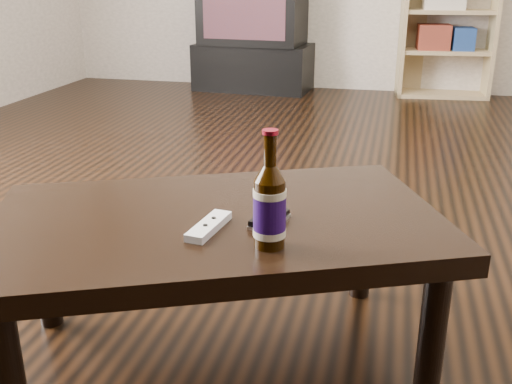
% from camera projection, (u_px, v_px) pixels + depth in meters
% --- Properties ---
extents(floor, '(5.00, 6.00, 0.01)m').
position_uv_depth(floor, '(285.00, 224.00, 2.46)').
color(floor, black).
rests_on(floor, ground).
extents(tv_stand, '(0.99, 0.55, 0.38)m').
position_uv_depth(tv_stand, '(253.00, 67.00, 5.11)').
color(tv_stand, black).
rests_on(tv_stand, floor).
extents(tv, '(0.86, 0.57, 0.62)m').
position_uv_depth(tv, '(253.00, 5.00, 4.93)').
color(tv, black).
rests_on(tv, tv_stand).
extents(bookshelf, '(0.74, 0.39, 1.33)m').
position_uv_depth(bookshelf, '(448.00, 8.00, 4.70)').
color(bookshelf, '#9D7A5C').
rests_on(bookshelf, floor).
extents(coffee_table, '(1.26, 1.02, 0.41)m').
position_uv_depth(coffee_table, '(219.00, 235.00, 1.49)').
color(coffee_table, black).
rests_on(coffee_table, floor).
extents(beer_bottle, '(0.07, 0.07, 0.26)m').
position_uv_depth(beer_bottle, '(270.00, 207.00, 1.28)').
color(beer_bottle, black).
rests_on(beer_bottle, coffee_table).
extents(phone, '(0.09, 0.13, 0.02)m').
position_uv_depth(phone, '(269.00, 219.00, 1.43)').
color(phone, silver).
rests_on(phone, coffee_table).
extents(remote, '(0.07, 0.17, 0.02)m').
position_uv_depth(remote, '(209.00, 226.00, 1.39)').
color(remote, silver).
rests_on(remote, coffee_table).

